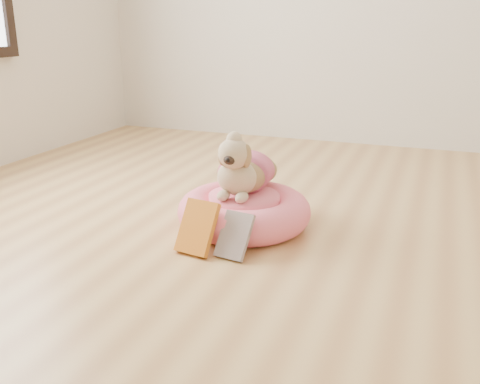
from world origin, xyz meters
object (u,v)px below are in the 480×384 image
(book_white, at_px, (235,236))
(dog, at_px, (243,159))
(book_yellow, at_px, (197,227))
(pet_bed, at_px, (244,211))

(book_white, bearing_deg, dog, 113.78)
(book_yellow, relative_size, book_white, 1.15)
(pet_bed, xyz_separation_m, dog, (-0.02, 0.03, 0.22))
(dog, distance_m, book_yellow, 0.39)
(pet_bed, relative_size, book_white, 3.11)
(book_white, bearing_deg, book_yellow, -165.78)
(dog, relative_size, book_white, 2.16)
(pet_bed, height_order, book_yellow, book_yellow)
(pet_bed, relative_size, book_yellow, 2.70)
(dog, xyz_separation_m, book_white, (0.08, -0.32, -0.21))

